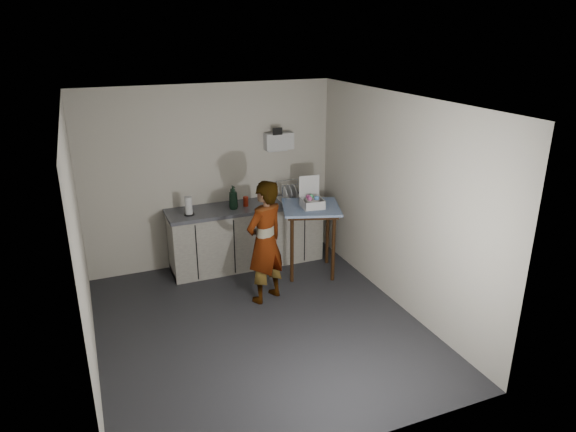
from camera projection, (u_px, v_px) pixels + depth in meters
name	position (u px, v px, depth m)	size (l,w,h in m)	color
ground	(260.00, 327.00, 6.01)	(4.00, 4.00, 0.00)	#2A2A2F
wall_back	(212.00, 177.00, 7.29)	(3.60, 0.02, 2.60)	beige
wall_right	(397.00, 203.00, 6.20)	(0.02, 4.00, 2.60)	beige
wall_left	(81.00, 249.00, 4.92)	(0.02, 4.00, 2.60)	beige
ceiling	(255.00, 102.00, 5.12)	(3.60, 4.00, 0.01)	silver
kitchen_counter	(246.00, 237.00, 7.48)	(2.24, 0.62, 0.91)	black
wall_shelf	(279.00, 141.00, 7.43)	(0.42, 0.18, 0.37)	white
side_table	(311.00, 215.00, 7.08)	(0.97, 0.97, 0.99)	#341C0B
standing_man	(265.00, 242.00, 6.36)	(0.58, 0.38, 1.59)	#B2A593
soap_bottle	(233.00, 197.00, 7.13)	(0.13, 0.13, 0.33)	black
soda_can	(246.00, 201.00, 7.27)	(0.07, 0.07, 0.14)	#B52612
dark_bottle	(233.00, 197.00, 7.28)	(0.07, 0.07, 0.24)	black
paper_towel	(189.00, 206.00, 6.91)	(0.14, 0.14, 0.26)	black
dish_rack	(290.00, 195.00, 7.56)	(0.38, 0.29, 0.27)	silver
bakery_box	(312.00, 200.00, 6.98)	(0.32, 0.33, 0.41)	white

